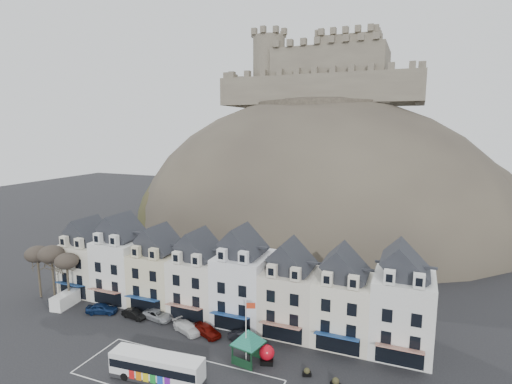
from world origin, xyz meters
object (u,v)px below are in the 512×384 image
at_px(bus, 157,366).
at_px(car_black, 134,314).
at_px(car_navy, 102,308).
at_px(car_white, 187,327).
at_px(red_buoy, 267,354).
at_px(flagpole, 247,329).
at_px(white_van, 65,300).
at_px(car_maroon, 207,330).
at_px(bus_shelter, 248,337).
at_px(car_charcoal, 244,338).
at_px(car_silver, 158,315).

relative_size(bus, car_black, 2.73).
height_order(car_navy, car_white, car_navy).
height_order(red_buoy, flagpole, flagpole).
distance_m(white_van, car_maroon, 23.52).
bearing_deg(bus_shelter, car_charcoal, 131.94).
bearing_deg(car_navy, white_van, 72.33).
xyz_separation_m(bus, car_white, (-2.43, 9.71, -0.93)).
height_order(car_black, car_white, car_white).
relative_size(flagpole, car_charcoal, 1.82).
height_order(car_navy, car_charcoal, car_navy).
distance_m(red_buoy, flagpole, 3.97).
xyz_separation_m(bus_shelter, flagpole, (0.09, -0.61, 1.28)).
bearing_deg(car_navy, car_charcoal, -108.84).
height_order(car_black, car_silver, car_silver).
height_order(bus, car_charcoal, bus).
distance_m(white_van, car_navy, 6.70).
height_order(white_van, car_maroon, white_van).
xyz_separation_m(white_van, car_navy, (6.69, 0.23, -0.26)).
bearing_deg(car_maroon, car_black, 110.60).
bearing_deg(flagpole, car_black, 167.31).
height_order(flagpole, car_black, flagpole).
bearing_deg(red_buoy, car_charcoal, 145.22).
relative_size(car_navy, car_maroon, 1.02).
xyz_separation_m(bus, car_silver, (-8.02, 11.19, -0.95)).
distance_m(car_black, car_charcoal, 16.80).
bearing_deg(bus, white_van, 152.84).
bearing_deg(car_white, car_black, 108.58).
distance_m(red_buoy, car_white, 12.24).
bearing_deg(car_maroon, bus_shelter, -92.99).
height_order(flagpole, white_van, flagpole).
distance_m(car_navy, car_maroon, 16.83).
relative_size(bus, red_buoy, 4.86).
xyz_separation_m(red_buoy, white_van, (-32.72, 2.24, -0.08)).
bearing_deg(bus_shelter, car_maroon, 166.53).
relative_size(bus, car_navy, 2.36).
height_order(red_buoy, car_navy, red_buoy).
distance_m(red_buoy, car_silver, 18.02).
bearing_deg(white_van, car_maroon, -6.32).
distance_m(red_buoy, white_van, 32.79).
bearing_deg(car_maroon, bus, -159.98).
bearing_deg(car_maroon, white_van, 113.22).
relative_size(red_buoy, car_black, 0.56).
bearing_deg(car_black, bus_shelter, -93.24).
bearing_deg(car_white, red_buoy, -79.68).
xyz_separation_m(bus_shelter, car_navy, (-24.02, 3.09, -2.32)).
bearing_deg(car_charcoal, flagpole, -138.19).
bearing_deg(car_maroon, car_white, 117.12).
bearing_deg(bus, bus_shelter, 36.24).
bearing_deg(bus_shelter, flagpole, -70.35).
bearing_deg(bus_shelter, car_navy, -175.79).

